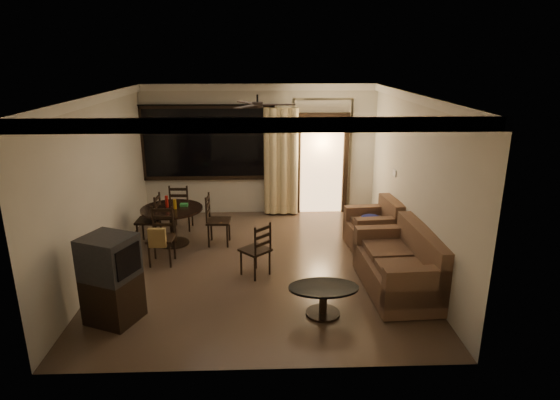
{
  "coord_description": "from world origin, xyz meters",
  "views": [
    {
      "loc": [
        0.08,
        -7.19,
        3.38
      ],
      "look_at": [
        0.35,
        0.2,
        1.07
      ],
      "focal_mm": 30.0,
      "sensor_mm": 36.0,
      "label": 1
    }
  ],
  "objects_px": {
    "side_chair": "(256,259)",
    "dining_chair_east": "(218,229)",
    "dining_table": "(172,216)",
    "dining_chair_west": "(150,229)",
    "sofa": "(402,267)",
    "dining_chair_south": "(162,246)",
    "dining_chair_north": "(182,215)",
    "coffee_table": "(323,296)",
    "tv_cabinet": "(111,279)",
    "armchair": "(376,228)"
  },
  "relations": [
    {
      "from": "dining_chair_north",
      "to": "coffee_table",
      "type": "bearing_deg",
      "value": 128.3
    },
    {
      "from": "dining_table",
      "to": "tv_cabinet",
      "type": "bearing_deg",
      "value": -96.79
    },
    {
      "from": "dining_chair_north",
      "to": "side_chair",
      "type": "xyz_separation_m",
      "value": [
        1.51,
        -2.13,
        -0.02
      ]
    },
    {
      "from": "dining_table",
      "to": "armchair",
      "type": "xyz_separation_m",
      "value": [
        3.7,
        -0.29,
        -0.19
      ]
    },
    {
      "from": "dining_table",
      "to": "dining_chair_west",
      "type": "bearing_deg",
      "value": 175.67
    },
    {
      "from": "sofa",
      "to": "coffee_table",
      "type": "relative_size",
      "value": 1.88
    },
    {
      "from": "dining_chair_west",
      "to": "dining_chair_east",
      "type": "relative_size",
      "value": 1.0
    },
    {
      "from": "coffee_table",
      "to": "side_chair",
      "type": "height_order",
      "value": "side_chair"
    },
    {
      "from": "armchair",
      "to": "side_chair",
      "type": "bearing_deg",
      "value": -159.77
    },
    {
      "from": "dining_chair_east",
      "to": "dining_chair_west",
      "type": "bearing_deg",
      "value": 89.26
    },
    {
      "from": "dining_chair_west",
      "to": "tv_cabinet",
      "type": "xyz_separation_m",
      "value": [
        0.13,
        -2.63,
        0.31
      ]
    },
    {
      "from": "dining_chair_north",
      "to": "coffee_table",
      "type": "distance_m",
      "value": 4.15
    },
    {
      "from": "sofa",
      "to": "tv_cabinet",
      "type": "bearing_deg",
      "value": -173.46
    },
    {
      "from": "dining_table",
      "to": "dining_chair_north",
      "type": "bearing_deg",
      "value": 87.78
    },
    {
      "from": "dining_chair_west",
      "to": "dining_chair_east",
      "type": "height_order",
      "value": "same"
    },
    {
      "from": "dining_chair_east",
      "to": "sofa",
      "type": "xyz_separation_m",
      "value": [
        2.88,
        -1.9,
        0.09
      ]
    },
    {
      "from": "coffee_table",
      "to": "dining_chair_north",
      "type": "bearing_deg",
      "value": 125.95
    },
    {
      "from": "dining_chair_east",
      "to": "coffee_table",
      "type": "relative_size",
      "value": 1.01
    },
    {
      "from": "dining_chair_east",
      "to": "dining_chair_north",
      "type": "bearing_deg",
      "value": 46.76
    },
    {
      "from": "dining_chair_west",
      "to": "side_chair",
      "type": "distance_m",
      "value": 2.41
    },
    {
      "from": "dining_chair_north",
      "to": "dining_chair_west",
      "type": "bearing_deg",
      "value": 60.49
    },
    {
      "from": "dining_chair_north",
      "to": "armchair",
      "type": "distance_m",
      "value": 3.83
    },
    {
      "from": "dining_chair_south",
      "to": "side_chair",
      "type": "height_order",
      "value": "dining_chair_south"
    },
    {
      "from": "armchair",
      "to": "coffee_table",
      "type": "height_order",
      "value": "armchair"
    },
    {
      "from": "dining_chair_west",
      "to": "side_chair",
      "type": "height_order",
      "value": "dining_chair_west"
    },
    {
      "from": "sofa",
      "to": "dining_chair_west",
      "type": "bearing_deg",
      "value": 151.8
    },
    {
      "from": "dining_chair_north",
      "to": "coffee_table",
      "type": "xyz_separation_m",
      "value": [
        2.44,
        -3.36,
        -0.01
      ]
    },
    {
      "from": "dining_chair_south",
      "to": "coffee_table",
      "type": "distance_m",
      "value": 3.03
    },
    {
      "from": "dining_chair_east",
      "to": "dining_chair_south",
      "type": "relative_size",
      "value": 1.0
    },
    {
      "from": "dining_table",
      "to": "dining_chair_south",
      "type": "relative_size",
      "value": 1.18
    },
    {
      "from": "dining_chair_south",
      "to": "side_chair",
      "type": "relative_size",
      "value": 1.06
    },
    {
      "from": "dining_chair_east",
      "to": "dining_table",
      "type": "bearing_deg",
      "value": 89.91
    },
    {
      "from": "dining_chair_south",
      "to": "sofa",
      "type": "relative_size",
      "value": 0.53
    },
    {
      "from": "sofa",
      "to": "side_chair",
      "type": "bearing_deg",
      "value": 161.98
    },
    {
      "from": "dining_chair_west",
      "to": "dining_chair_east",
      "type": "distance_m",
      "value": 1.27
    },
    {
      "from": "side_chair",
      "to": "dining_chair_east",
      "type": "bearing_deg",
      "value": -105.33
    },
    {
      "from": "armchair",
      "to": "dining_table",
      "type": "bearing_deg",
      "value": 169.7
    },
    {
      "from": "armchair",
      "to": "coffee_table",
      "type": "xyz_separation_m",
      "value": [
        -1.24,
        -2.28,
        -0.09
      ]
    },
    {
      "from": "dining_chair_east",
      "to": "dining_chair_south",
      "type": "distance_m",
      "value": 1.2
    },
    {
      "from": "dining_chair_south",
      "to": "tv_cabinet",
      "type": "height_order",
      "value": "tv_cabinet"
    },
    {
      "from": "dining_chair_east",
      "to": "side_chair",
      "type": "height_order",
      "value": "dining_chair_east"
    },
    {
      "from": "dining_chair_west",
      "to": "coffee_table",
      "type": "height_order",
      "value": "dining_chair_west"
    },
    {
      "from": "dining_table",
      "to": "dining_chair_west",
      "type": "height_order",
      "value": "dining_chair_west"
    },
    {
      "from": "dining_chair_south",
      "to": "sofa",
      "type": "height_order",
      "value": "dining_chair_south"
    },
    {
      "from": "dining_chair_east",
      "to": "coffee_table",
      "type": "height_order",
      "value": "dining_chair_east"
    },
    {
      "from": "dining_chair_north",
      "to": "side_chair",
      "type": "distance_m",
      "value": 2.61
    },
    {
      "from": "dining_chair_west",
      "to": "dining_table",
      "type": "bearing_deg",
      "value": 88.02
    },
    {
      "from": "dining_chair_west",
      "to": "sofa",
      "type": "distance_m",
      "value": 4.6
    },
    {
      "from": "dining_chair_west",
      "to": "sofa",
      "type": "bearing_deg",
      "value": 66.97
    },
    {
      "from": "dining_chair_south",
      "to": "dining_chair_north",
      "type": "relative_size",
      "value": 1.0
    }
  ]
}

